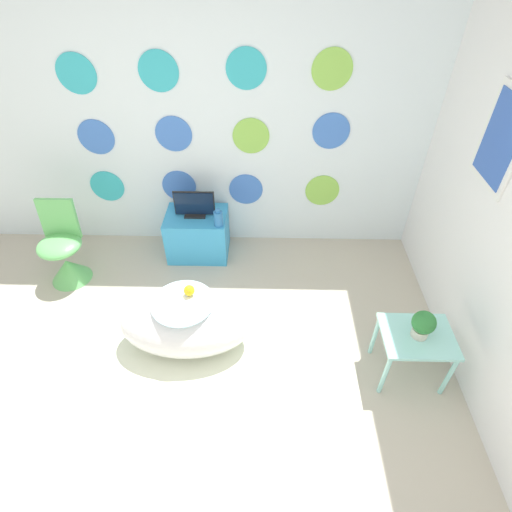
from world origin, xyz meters
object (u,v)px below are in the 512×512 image
Objects in this scene: vase at (218,218)px; tv at (194,205)px; potted_plant_left at (423,324)px; chair at (65,257)px; bathtub at (186,322)px.

tv is at bearing 147.40° from vase.
vase is at bearing 140.87° from potted_plant_left.
potted_plant_left is (1.46, -1.19, 0.02)m from vase.
vase is 0.81× the size of potted_plant_left.
potted_plant_left reaches higher than vase.
tv is (1.14, 0.39, 0.30)m from chair.
potted_plant_left is at bearing -18.40° from chair.
chair reaches higher than tv.
potted_plant_left is (1.69, -1.33, -0.01)m from tv.
tv is 2.15m from potted_plant_left.
bathtub is 1.30× the size of chair.
bathtub is at bearing -100.00° from vase.
chair is at bearing -169.79° from vase.
bathtub is at bearing -30.73° from chair.
chair is 1.42m from vase.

